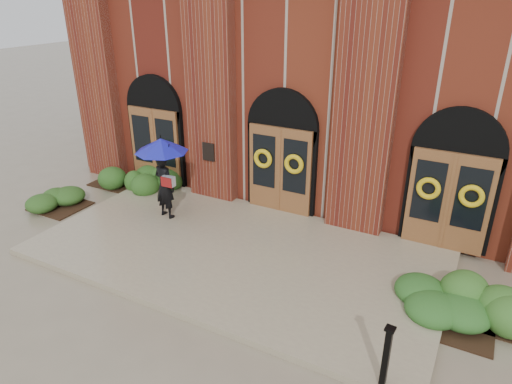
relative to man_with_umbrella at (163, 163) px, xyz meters
The scene contains 8 objects.
ground 3.29m from the man_with_umbrella, 17.44° to the right, with size 90.00×90.00×0.00m, color gray.
landing 3.21m from the man_with_umbrella, 14.44° to the right, with size 10.00×5.30×0.15m, color tan.
church_building 8.56m from the man_with_umbrella, 71.60° to the left, with size 16.20×12.53×7.00m.
man_with_umbrella is the anchor object (origin of this frame).
metal_post 7.71m from the man_with_umbrella, 24.61° to the right, with size 0.17×0.17×1.16m.
hedge_wall_left 3.23m from the man_with_umbrella, 151.82° to the left, with size 2.71×1.08×0.70m, color #27501A.
hedge_front_left 3.87m from the man_with_umbrella, 166.48° to the right, with size 1.36×1.17×0.48m, color #274B1A.
hedge_front_right 7.93m from the man_with_umbrella, ahead, with size 1.48×1.27×0.52m, color #28571F.
Camera 1 is at (5.09, -8.26, 6.10)m, focal length 32.00 mm.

